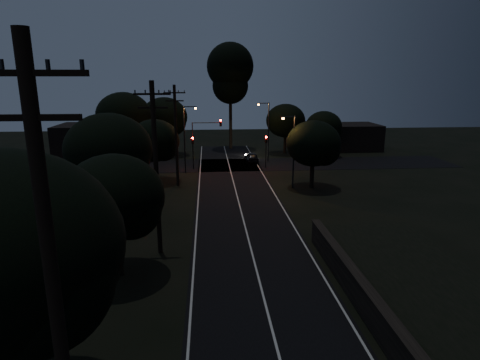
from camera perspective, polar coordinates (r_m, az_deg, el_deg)
road_surface at (r=42.46m, az=-0.78°, el=-0.90°), size 60.00×70.00×0.03m
retaining_wall at (r=19.57m, az=30.89°, el=-20.40°), size 6.93×26.00×1.60m
utility_pole_near at (r=9.72m, az=-24.60°, el=-17.17°), size 2.20×0.30×12.00m
utility_pole_mid at (r=25.55m, az=-11.86°, el=1.82°), size 2.20×0.30×11.00m
utility_pole_far at (r=42.27m, az=-9.08°, el=6.43°), size 2.20×0.30×10.50m
tree_left_a at (r=14.06m, az=-29.89°, el=-9.35°), size 7.24×7.24×9.16m
tree_left_b at (r=23.16m, az=-17.07°, el=-2.65°), size 5.61×5.61×7.13m
tree_left_c at (r=32.99m, az=-17.78°, el=3.83°), size 6.77×6.77×8.55m
tree_left_d at (r=44.51m, az=-11.83°, el=5.35°), size 5.41×5.41×6.87m
tree_far_nw at (r=60.20m, az=-10.49°, el=8.67°), size 6.71×6.71×8.49m
tree_far_w at (r=56.92m, az=-15.96°, el=8.65°), size 7.35×7.35×9.37m
tree_far_ne at (r=61.16m, az=6.71°, el=8.25°), size 5.89×5.89×7.45m
tree_far_e at (r=59.54m, az=12.00°, el=7.34°), size 5.19×5.19×6.58m
tree_right_a at (r=41.66m, az=10.68°, el=4.95°), size 5.52×5.52×7.02m
tall_pine at (r=64.88m, az=-1.39°, el=15.02°), size 7.31×7.31×16.60m
building_left at (r=64.75m, az=-20.16°, el=5.48°), size 10.00×8.00×4.40m
building_right at (r=67.38m, az=15.21°, el=5.99°), size 9.00×7.00×4.00m
signal_left at (r=50.47m, az=-6.72°, el=4.72°), size 0.28×0.35×4.10m
signal_right at (r=50.97m, az=3.71°, el=4.89°), size 0.28×0.35×4.10m
signal_mast at (r=50.22m, az=-4.83°, el=6.46°), size 3.70×0.35×6.25m
streetlight_a at (r=48.27m, az=-7.70°, el=6.42°), size 1.66×0.26×8.00m
streetlight_b at (r=54.75m, az=3.87°, el=7.43°), size 1.66×0.26×8.00m
streetlight_c at (r=41.24m, az=7.44°, el=4.70°), size 1.46×0.26×7.50m
car at (r=54.77m, az=1.67°, el=3.27°), size 1.76×4.02×1.35m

